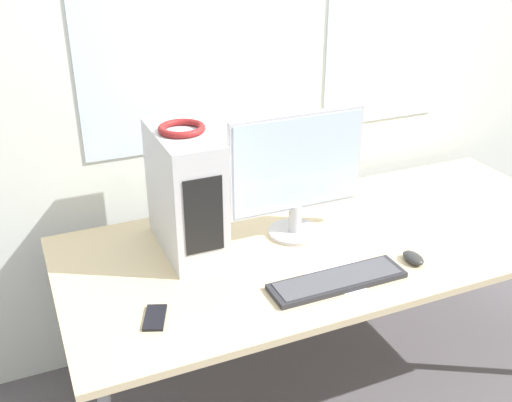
{
  "coord_description": "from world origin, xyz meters",
  "views": [
    {
      "loc": [
        -1.12,
        -1.31,
        1.93
      ],
      "look_at": [
        -0.35,
        0.47,
        0.98
      ],
      "focal_mm": 42.0,
      "sensor_mm": 36.0,
      "label": 1
    }
  ],
  "objects_px": {
    "mouse": "(413,258)",
    "cell_phone": "(155,318)",
    "keyboard": "(337,281)",
    "pc_tower": "(185,192)",
    "monitor_main": "(297,172)",
    "headphones": "(182,128)"
  },
  "relations": [
    {
      "from": "headphones",
      "to": "keyboard",
      "type": "bearing_deg",
      "value": -48.26
    },
    {
      "from": "monitor_main",
      "to": "cell_phone",
      "type": "relative_size",
      "value": 3.79
    },
    {
      "from": "monitor_main",
      "to": "keyboard",
      "type": "distance_m",
      "value": 0.46
    },
    {
      "from": "headphones",
      "to": "keyboard",
      "type": "distance_m",
      "value": 0.77
    },
    {
      "from": "keyboard",
      "to": "mouse",
      "type": "relative_size",
      "value": 4.96
    },
    {
      "from": "monitor_main",
      "to": "cell_phone",
      "type": "height_order",
      "value": "monitor_main"
    },
    {
      "from": "monitor_main",
      "to": "mouse",
      "type": "relative_size",
      "value": 5.51
    },
    {
      "from": "monitor_main",
      "to": "keyboard",
      "type": "relative_size",
      "value": 1.11
    },
    {
      "from": "pc_tower",
      "to": "cell_phone",
      "type": "distance_m",
      "value": 0.52
    },
    {
      "from": "cell_phone",
      "to": "pc_tower",
      "type": "bearing_deg",
      "value": 80.58
    },
    {
      "from": "pc_tower",
      "to": "monitor_main",
      "type": "height_order",
      "value": "monitor_main"
    },
    {
      "from": "mouse",
      "to": "cell_phone",
      "type": "relative_size",
      "value": 0.69
    },
    {
      "from": "headphones",
      "to": "monitor_main",
      "type": "xyz_separation_m",
      "value": [
        0.43,
        -0.07,
        -0.21
      ]
    },
    {
      "from": "mouse",
      "to": "cell_phone",
      "type": "distance_m",
      "value": 0.97
    },
    {
      "from": "headphones",
      "to": "mouse",
      "type": "relative_size",
      "value": 1.69
    },
    {
      "from": "pc_tower",
      "to": "monitor_main",
      "type": "relative_size",
      "value": 0.85
    },
    {
      "from": "pc_tower",
      "to": "keyboard",
      "type": "height_order",
      "value": "pc_tower"
    },
    {
      "from": "headphones",
      "to": "pc_tower",
      "type": "bearing_deg",
      "value": -90.0
    },
    {
      "from": "pc_tower",
      "to": "monitor_main",
      "type": "xyz_separation_m",
      "value": [
        0.43,
        -0.07,
        0.04
      ]
    },
    {
      "from": "keyboard",
      "to": "cell_phone",
      "type": "height_order",
      "value": "keyboard"
    },
    {
      "from": "headphones",
      "to": "monitor_main",
      "type": "distance_m",
      "value": 0.48
    },
    {
      "from": "keyboard",
      "to": "monitor_main",
      "type": "bearing_deg",
      "value": 86.61
    }
  ]
}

